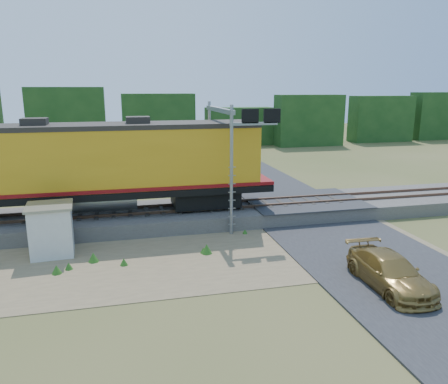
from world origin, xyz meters
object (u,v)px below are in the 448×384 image
object	(u,v)px
signal_gantry	(228,134)
shed	(51,230)
locomotive	(75,165)
car	(390,272)

from	to	relation	value
signal_gantry	shed	bearing A→B (deg)	-161.95
shed	signal_gantry	bearing A→B (deg)	13.79
shed	signal_gantry	xyz separation A→B (m)	(9.24, 3.01, 3.92)
locomotive	car	distance (m)	16.53
shed	locomotive	bearing A→B (deg)	72.07
locomotive	signal_gantry	distance (m)	8.51
locomotive	car	xyz separation A→B (m)	(12.43, -10.49, -2.97)
locomotive	signal_gantry	world-z (taller)	signal_gantry
signal_gantry	car	distance (m)	11.55
locomotive	signal_gantry	size ratio (longest dim) A/B	3.07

